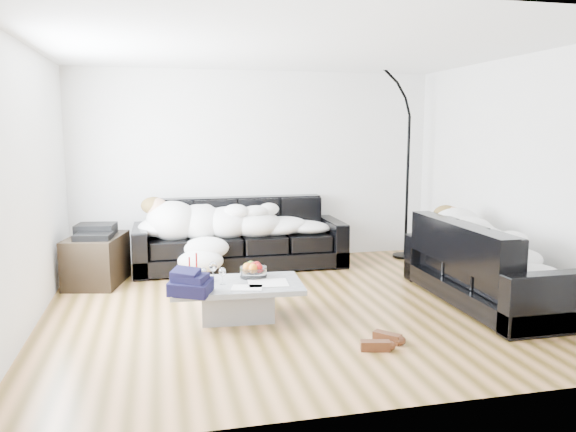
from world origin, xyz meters
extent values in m
plane|color=brown|center=(0.00, 0.00, 0.00)|extent=(5.00, 5.00, 0.00)
cube|color=silver|center=(0.00, 2.25, 1.30)|extent=(5.00, 0.02, 2.60)
cube|color=silver|center=(-2.50, 0.00, 1.30)|extent=(0.02, 4.50, 2.60)
cube|color=silver|center=(2.50, 0.00, 1.30)|extent=(0.02, 4.50, 2.60)
plane|color=white|center=(0.00, 0.00, 2.60)|extent=(5.00, 5.00, 0.00)
cube|color=black|center=(-0.31, 1.77, 0.45)|extent=(2.73, 0.95, 0.89)
cube|color=black|center=(2.01, -0.32, 0.43)|extent=(0.91, 2.13, 0.86)
ellipsoid|color=#0A483B|center=(1.95, 0.34, 0.72)|extent=(0.42, 0.38, 0.20)
cube|color=#939699|center=(-0.63, -0.27, 0.18)|extent=(1.28, 0.80, 0.36)
cylinder|color=white|center=(-0.44, -0.09, 0.44)|extent=(0.30, 0.30, 0.16)
cylinder|color=white|center=(-0.85, -0.14, 0.45)|extent=(0.09, 0.09, 0.19)
cylinder|color=white|center=(-0.95, -0.23, 0.44)|extent=(0.07, 0.07, 0.16)
cylinder|color=white|center=(-0.77, -0.28, 0.44)|extent=(0.07, 0.07, 0.16)
cylinder|color=maroon|center=(-1.07, -0.03, 0.47)|extent=(0.05, 0.05, 0.22)
cylinder|color=maroon|center=(-0.99, 0.04, 0.48)|extent=(0.05, 0.05, 0.24)
cube|color=silver|center=(-0.35, -0.35, 0.37)|extent=(0.40, 0.32, 0.01)
cube|color=silver|center=(-0.57, -0.46, 0.37)|extent=(0.32, 0.26, 0.01)
cube|color=black|center=(-2.08, 1.35, 0.29)|extent=(0.75, 0.94, 0.57)
cube|color=black|center=(-2.08, 1.35, 0.64)|extent=(0.49, 0.40, 0.13)
camera|label=1|loc=(-1.32, -5.45, 1.83)|focal=35.00mm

